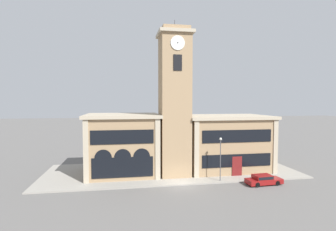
{
  "coord_description": "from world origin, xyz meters",
  "views": [
    {
      "loc": [
        -7.43,
        -32.88,
        11.01
      ],
      "look_at": [
        -1.34,
        2.77,
        9.08
      ],
      "focal_mm": 28.0,
      "sensor_mm": 36.0,
      "label": 1
    }
  ],
  "objects": [
    {
      "name": "town_hall_left_wing",
      "position": [
        -7.58,
        7.41,
        4.57
      ],
      "size": [
        11.0,
        10.04,
        9.09
      ],
      "color": "#9E7F5B",
      "rests_on": "ground_plane"
    },
    {
      "name": "sidewalk_kerb",
      "position": [
        0.0,
        7.06,
        0.07
      ],
      "size": [
        38.72,
        14.11,
        0.15
      ],
      "color": "gray",
      "rests_on": "ground_plane"
    },
    {
      "name": "street_lamp",
      "position": [
        5.58,
        0.78,
        4.03
      ],
      "size": [
        0.36,
        0.36,
        5.95
      ],
      "color": "#4C4C51",
      "rests_on": "sidewalk_kerb"
    },
    {
      "name": "parked_car_near",
      "position": [
        10.78,
        -1.36,
        0.69
      ],
      "size": [
        4.86,
        2.09,
        1.31
      ],
      "rotation": [
        0.0,
        0.0,
        0.07
      ],
      "color": "maroon",
      "rests_on": "ground_plane"
    },
    {
      "name": "clock_tower",
      "position": [
        0.0,
        4.9,
        10.85
      ],
      "size": [
        4.97,
        4.97,
        22.81
      ],
      "color": "#9E7F5B",
      "rests_on": "ground_plane"
    },
    {
      "name": "fire_hydrant",
      "position": [
        10.09,
        0.47,
        0.57
      ],
      "size": [
        0.22,
        0.22,
        0.87
      ],
      "color": "red",
      "rests_on": "sidewalk_kerb"
    },
    {
      "name": "ground_plane",
      "position": [
        0.0,
        0.0,
        0.0
      ],
      "size": [
        300.0,
        300.0,
        0.0
      ],
      "primitive_type": "plane",
      "color": "#605E5B"
    },
    {
      "name": "town_hall_right_wing",
      "position": [
        8.9,
        7.42,
        4.4
      ],
      "size": [
        13.63,
        10.04,
        8.75
      ],
      "color": "#9E7F5B",
      "rests_on": "ground_plane"
    }
  ]
}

